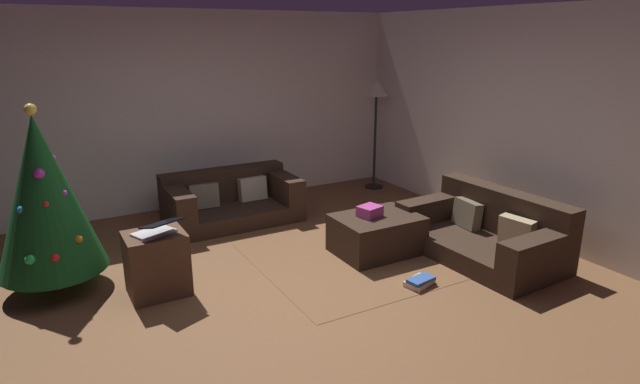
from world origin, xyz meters
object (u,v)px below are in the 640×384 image
(book_stack, at_px, (420,282))
(corner_lamp, at_px, (376,96))
(couch_right, at_px, (487,233))
(side_table, at_px, (157,264))
(couch_left, at_px, (230,201))
(gift_box, at_px, (370,211))
(ottoman, at_px, (377,234))
(tv_remote, at_px, (364,214))
(christmas_tree, at_px, (44,195))
(laptop, at_px, (157,229))

(book_stack, relative_size, corner_lamp, 0.19)
(couch_right, xyz_separation_m, side_table, (-3.26, 0.85, 0.04))
(couch_left, distance_m, gift_box, 1.99)
(ottoman, distance_m, tv_remote, 0.26)
(couch_left, distance_m, christmas_tree, 2.42)
(ottoman, distance_m, side_table, 2.30)
(side_table, bearing_deg, corner_lamp, 26.93)
(ottoman, distance_m, book_stack, 0.88)
(tv_remote, distance_m, book_stack, 1.02)
(ottoman, relative_size, tv_remote, 5.58)
(gift_box, distance_m, laptop, 2.20)
(corner_lamp, bearing_deg, couch_left, -172.61)
(side_table, distance_m, laptop, 0.35)
(gift_box, relative_size, book_stack, 0.72)
(side_table, bearing_deg, ottoman, -5.27)
(tv_remote, distance_m, side_table, 2.18)
(couch_right, relative_size, side_table, 2.93)
(tv_remote, distance_m, laptop, 2.17)
(ottoman, height_order, corner_lamp, corner_lamp)
(couch_left, height_order, ottoman, couch_left)
(corner_lamp, bearing_deg, couch_right, -99.56)
(book_stack, bearing_deg, side_table, 153.92)
(couch_left, bearing_deg, corner_lamp, -172.81)
(tv_remote, bearing_deg, corner_lamp, 83.03)
(tv_remote, relative_size, book_stack, 0.50)
(couch_left, height_order, couch_right, couch_right)
(couch_left, height_order, gift_box, couch_left)
(couch_right, bearing_deg, ottoman, 54.54)
(couch_left, relative_size, laptop, 3.42)
(laptop, bearing_deg, book_stack, -25.20)
(side_table, height_order, book_stack, side_table)
(book_stack, bearing_deg, ottoman, 83.12)
(ottoman, xyz_separation_m, laptop, (-2.26, 0.16, 0.43))
(christmas_tree, distance_m, side_table, 1.15)
(couch_left, xyz_separation_m, book_stack, (0.91, -2.64, -0.21))
(couch_left, xyz_separation_m, couch_right, (1.99, -2.42, 0.00))
(couch_left, height_order, side_table, couch_left)
(christmas_tree, xyz_separation_m, laptop, (0.82, -0.58, -0.28))
(tv_remote, bearing_deg, laptop, -151.40)
(ottoman, relative_size, christmas_tree, 0.52)
(ottoman, height_order, christmas_tree, christmas_tree)
(ottoman, bearing_deg, gift_box, 150.55)
(tv_remote, xyz_separation_m, side_table, (-2.18, 0.12, -0.14))
(tv_remote, relative_size, laptop, 0.34)
(tv_remote, bearing_deg, book_stack, -59.12)
(couch_right, height_order, christmas_tree, christmas_tree)
(tv_remote, relative_size, side_table, 0.27)
(gift_box, xyz_separation_m, book_stack, (-0.03, -0.90, -0.43))
(gift_box, bearing_deg, side_table, 175.60)
(gift_box, bearing_deg, corner_lamp, 53.75)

